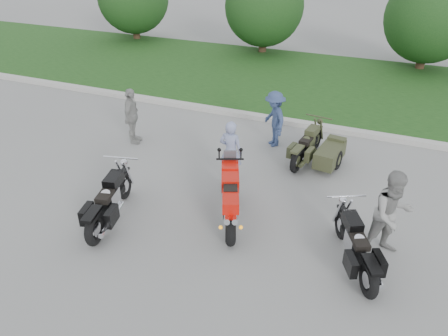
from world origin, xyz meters
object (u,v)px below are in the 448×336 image
at_px(cruiser_sidecar, 320,151).
at_px(person_back, 132,116).
at_px(person_grey, 392,215).
at_px(person_stripe, 231,152).
at_px(person_denim, 274,119).
at_px(cruiser_right, 357,248).
at_px(cruiser_left, 109,203).
at_px(sportbike_red, 230,197).

xyz_separation_m(cruiser_sidecar, person_back, (-5.19, -0.74, 0.42)).
bearing_deg(person_grey, person_stripe, 124.15).
relative_size(cruiser_sidecar, person_denim, 1.34).
bearing_deg(person_grey, cruiser_sidecar, 86.52).
bearing_deg(cruiser_sidecar, cruiser_right, -61.17).
bearing_deg(person_denim, person_stripe, -48.93).
bearing_deg(person_stripe, cruiser_left, 56.30).
distance_m(sportbike_red, person_grey, 3.13).
xyz_separation_m(person_grey, person_denim, (-3.36, 3.63, -0.09)).
bearing_deg(cruiser_left, person_grey, -1.02).
distance_m(cruiser_sidecar, person_denim, 1.64).
height_order(cruiser_sidecar, person_stripe, person_stripe).
height_order(person_stripe, person_grey, person_grey).
distance_m(cruiser_left, cruiser_right, 5.01).
bearing_deg(cruiser_left, cruiser_sidecar, 36.24).
bearing_deg(person_grey, person_back, 126.39).
bearing_deg(sportbike_red, cruiser_sidecar, 46.76).
bearing_deg(person_denim, person_grey, 3.30).
relative_size(cruiser_right, person_grey, 1.15).
bearing_deg(sportbike_red, person_grey, -18.40).
height_order(cruiser_right, person_denim, person_denim).
xyz_separation_m(person_stripe, person_back, (-3.36, 0.90, 0.02)).
relative_size(cruiser_right, person_stripe, 1.29).
bearing_deg(person_stripe, sportbike_red, 111.83).
bearing_deg(person_grey, person_denim, 96.72).
bearing_deg(sportbike_red, person_back, 125.49).
height_order(cruiser_sidecar, person_back, person_back).
xyz_separation_m(cruiser_sidecar, person_denim, (-1.45, 0.65, 0.41)).
bearing_deg(person_denim, cruiser_right, -5.48).
bearing_deg(person_denim, sportbike_red, -35.83).
height_order(cruiser_left, cruiser_sidecar, cruiser_left).
relative_size(sportbike_red, person_grey, 1.19).
xyz_separation_m(sportbike_red, cruiser_right, (2.64, -0.41, -0.18)).
relative_size(sportbike_red, person_back, 1.30).
relative_size(person_stripe, person_grey, 0.89).
relative_size(cruiser_left, person_stripe, 1.46).
bearing_deg(person_back, person_stripe, -120.95).
height_order(person_grey, person_back, person_grey).
xyz_separation_m(sportbike_red, person_back, (-3.98, 2.48, 0.19)).
relative_size(cruiser_left, person_back, 1.43).
distance_m(cruiser_sidecar, person_grey, 3.57).
height_order(person_stripe, person_denim, person_denim).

